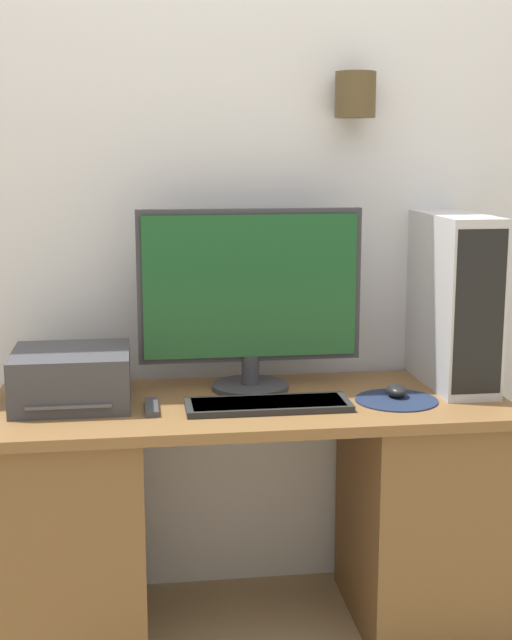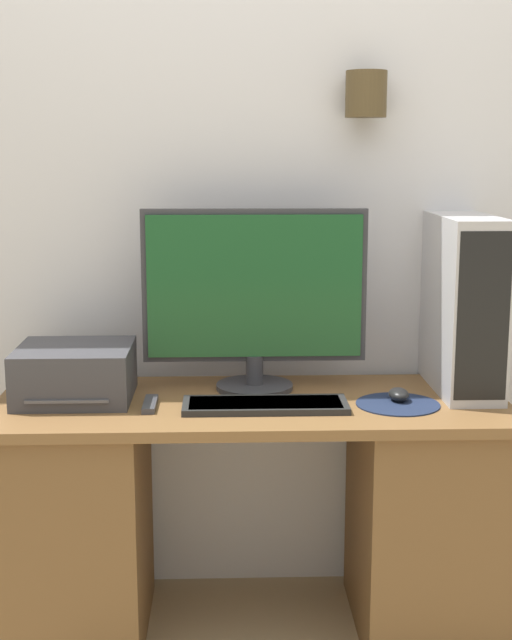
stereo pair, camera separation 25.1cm
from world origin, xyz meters
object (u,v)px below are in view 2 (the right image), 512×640
object	(u,v)px
monitor	(254,294)
remote_control	(150,404)
printer	(75,373)
keyboard	(265,405)
computer_tower	(462,303)
mouse	(399,394)

from	to	relation	value
monitor	remote_control	size ratio (longest dim) A/B	4.41
printer	remote_control	world-z (taller)	printer
keyboard	computer_tower	bearing A→B (deg)	17.97
mouse	computer_tower	bearing A→B (deg)	34.11
mouse	printer	size ratio (longest dim) A/B	0.26
mouse	remote_control	bearing A→B (deg)	-177.90
monitor	computer_tower	world-z (taller)	monitor
mouse	remote_control	xyz separation A→B (m)	(-0.71, -0.03, -0.01)
keyboard	remote_control	world-z (taller)	keyboard
mouse	computer_tower	distance (m)	0.35
mouse	monitor	bearing A→B (deg)	159.26
printer	remote_control	distance (m)	0.25
monitor	mouse	distance (m)	0.51
keyboard	remote_control	size ratio (longest dim) A/B	3.06
monitor	printer	world-z (taller)	monitor
monitor	printer	distance (m)	0.57
keyboard	remote_control	distance (m)	0.32
printer	remote_control	size ratio (longest dim) A/B	2.17
monitor	mouse	world-z (taller)	monitor
remote_control	mouse	bearing A→B (deg)	2.10
computer_tower	printer	bearing A→B (deg)	-176.14
keyboard	remote_control	xyz separation A→B (m)	(-0.32, 0.02, -0.00)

